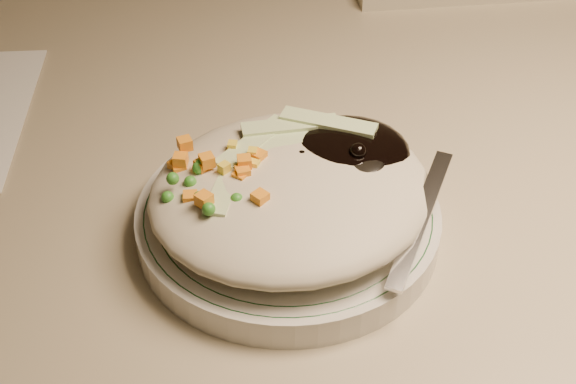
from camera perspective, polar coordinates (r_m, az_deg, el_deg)
name	(u,v)px	position (r m, az deg, el deg)	size (l,w,h in m)	color
desk	(310,250)	(0.84, 1.61, -4.12)	(1.40, 0.70, 0.74)	gray
plate	(288,221)	(0.56, 0.00, -2.05)	(0.21, 0.21, 0.02)	beige
plate_rim	(288,210)	(0.55, 0.00, -1.28)	(0.20, 0.20, 0.00)	#144723
meal	(294,184)	(0.54, 0.45, 0.54)	(0.21, 0.19, 0.05)	#BBB297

